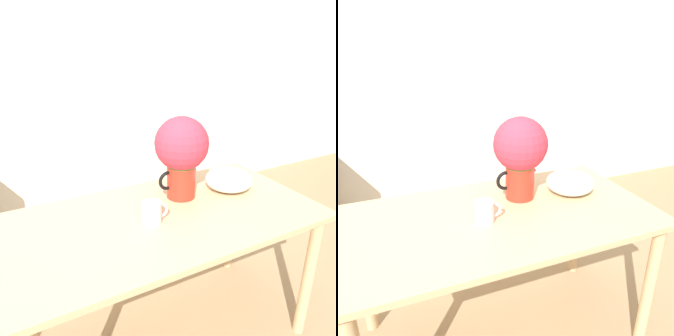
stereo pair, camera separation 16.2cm
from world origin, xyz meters
TOP-DOWN VIEW (x-y plane):
  - wall_back at (0.00, 1.80)m, footprint 8.00×0.05m
  - table at (0.17, 0.19)m, footprint 1.46×0.77m
  - flower_vase at (0.32, 0.32)m, footprint 0.27×0.27m
  - coffee_mug at (0.08, 0.15)m, footprint 0.13×0.09m
  - white_bowl at (0.60, 0.27)m, footprint 0.26×0.26m

SIDE VIEW (x-z plane):
  - table at x=0.17m, z-range 0.28..1.05m
  - coffee_mug at x=0.08m, z-range 0.77..0.87m
  - white_bowl at x=0.60m, z-range 0.77..0.88m
  - flower_vase at x=0.32m, z-range 0.81..1.23m
  - wall_back at x=0.00m, z-range 0.00..2.60m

